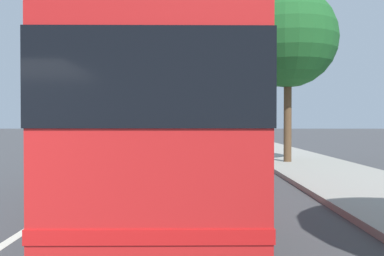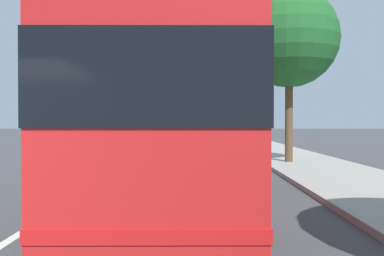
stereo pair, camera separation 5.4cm
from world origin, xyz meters
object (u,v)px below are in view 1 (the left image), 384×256
object	(u,v)px
car_ahead_same_lane	(193,132)
car_side_street	(150,131)
car_oncoming	(193,130)
coach_bus	(170,120)
roadside_tree_mid_block	(288,38)
car_far_distant	(180,139)

from	to	relation	value
car_ahead_same_lane	car_side_street	bearing A→B (deg)	34.20
car_oncoming	car_ahead_same_lane	bearing A→B (deg)	179.79
coach_bus	car_oncoming	xyz separation A→B (m)	(47.23, -0.37, -1.10)
coach_bus	roadside_tree_mid_block	bearing A→B (deg)	-28.85
car_oncoming	roadside_tree_mid_block	size ratio (longest dim) A/B	0.59
coach_bus	car_far_distant	distance (m)	16.93
car_oncoming	roadside_tree_mid_block	xyz separation A→B (m)	(-39.00, -4.00, 4.47)
coach_bus	roadside_tree_mid_block	world-z (taller)	roadside_tree_mid_block
car_side_street	roadside_tree_mid_block	size ratio (longest dim) A/B	0.61
car_ahead_same_lane	car_far_distant	world-z (taller)	car_far_distant
car_ahead_same_lane	car_oncoming	bearing A→B (deg)	-4.18
car_ahead_same_lane	car_oncoming	distance (m)	11.28
car_oncoming	car_far_distant	bearing A→B (deg)	178.30
car_far_distant	car_side_street	xyz separation A→B (m)	(25.43, 4.39, -0.02)
coach_bus	car_oncoming	bearing A→B (deg)	-1.33
car_ahead_same_lane	car_side_street	world-z (taller)	car_side_street
car_far_distant	car_oncoming	xyz separation A→B (m)	(30.34, -0.66, -0.03)
coach_bus	car_oncoming	distance (m)	47.25
car_ahead_same_lane	roadside_tree_mid_block	bearing A→B (deg)	-176.30
car_ahead_same_lane	car_oncoming	world-z (taller)	car_oncoming
coach_bus	car_side_street	xyz separation A→B (m)	(42.33, 4.68, -1.08)
coach_bus	car_ahead_same_lane	size ratio (longest dim) A/B	2.52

